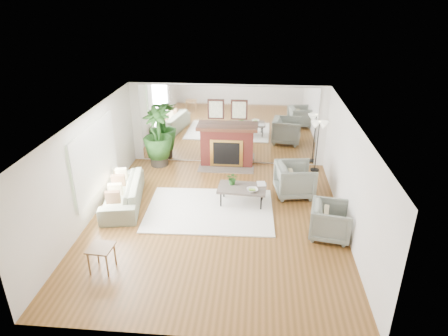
# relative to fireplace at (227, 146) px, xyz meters

# --- Properties ---
(ground) EXTENTS (7.00, 7.00, 0.00)m
(ground) POSITION_rel_fireplace_xyz_m (0.00, -3.26, -0.66)
(ground) COLOR brown
(ground) RESTS_ON ground
(wall_left) EXTENTS (0.02, 7.00, 2.50)m
(wall_left) POSITION_rel_fireplace_xyz_m (-2.99, -3.26, 0.59)
(wall_left) COLOR silver
(wall_left) RESTS_ON ground
(wall_right) EXTENTS (0.02, 7.00, 2.50)m
(wall_right) POSITION_rel_fireplace_xyz_m (2.99, -3.26, 0.59)
(wall_right) COLOR silver
(wall_right) RESTS_ON ground
(wall_back) EXTENTS (6.00, 0.02, 2.50)m
(wall_back) POSITION_rel_fireplace_xyz_m (0.00, 0.23, 0.59)
(wall_back) COLOR silver
(wall_back) RESTS_ON ground
(mirror_panel) EXTENTS (5.40, 0.04, 2.40)m
(mirror_panel) POSITION_rel_fireplace_xyz_m (0.00, 0.21, 0.59)
(mirror_panel) COLOR silver
(mirror_panel) RESTS_ON wall_back
(window_panel) EXTENTS (0.04, 2.40, 1.50)m
(window_panel) POSITION_rel_fireplace_xyz_m (-2.96, -2.86, 0.69)
(window_panel) COLOR #B2E09E
(window_panel) RESTS_ON wall_left
(fireplace) EXTENTS (1.85, 0.83, 2.05)m
(fireplace) POSITION_rel_fireplace_xyz_m (0.00, 0.00, 0.00)
(fireplace) COLOR maroon
(fireplace) RESTS_ON ground
(area_rug) EXTENTS (3.20, 2.34, 0.03)m
(area_rug) POSITION_rel_fireplace_xyz_m (-0.20, -2.81, -0.64)
(area_rug) COLOR white
(area_rug) RESTS_ON ground
(coffee_table) EXTENTS (1.26, 0.79, 0.49)m
(coffee_table) POSITION_rel_fireplace_xyz_m (0.58, -2.40, -0.21)
(coffee_table) COLOR #574D45
(coffee_table) RESTS_ON ground
(sofa) EXTENTS (1.27, 2.36, 0.65)m
(sofa) POSITION_rel_fireplace_xyz_m (-2.45, -2.67, -0.33)
(sofa) COLOR slate
(sofa) RESTS_ON ground
(armchair_back) EXTENTS (1.11, 1.08, 0.89)m
(armchair_back) POSITION_rel_fireplace_xyz_m (1.95, -1.77, -0.21)
(armchair_back) COLOR slate
(armchair_back) RESTS_ON ground
(armchair_front) EXTENTS (1.01, 0.99, 0.80)m
(armchair_front) POSITION_rel_fireplace_xyz_m (2.60, -3.69, -0.26)
(armchair_front) COLOR slate
(armchair_front) RESTS_ON ground
(side_table) EXTENTS (0.50, 0.50, 0.53)m
(side_table) POSITION_rel_fireplace_xyz_m (-2.03, -5.25, -0.21)
(side_table) COLOR brown
(side_table) RESTS_ON ground
(potted_ficus) EXTENTS (1.17, 1.17, 1.88)m
(potted_ficus) POSITION_rel_fireplace_xyz_m (-2.11, -0.16, 0.34)
(potted_ficus) COLOR #28251D
(potted_ficus) RESTS_ON ground
(floor_lamp) EXTENTS (0.51, 0.28, 1.56)m
(floor_lamp) POSITION_rel_fireplace_xyz_m (2.70, -0.16, 0.67)
(floor_lamp) COLOR black
(floor_lamp) RESTS_ON ground
(tabletop_plant) EXTENTS (0.35, 0.32, 0.33)m
(tabletop_plant) POSITION_rel_fireplace_xyz_m (0.33, -2.26, -0.01)
(tabletop_plant) COLOR #2A6023
(tabletop_plant) RESTS_ON coffee_table
(fruit_bowl) EXTENTS (0.33, 0.33, 0.07)m
(fruit_bowl) POSITION_rel_fireplace_xyz_m (0.84, -2.60, -0.14)
(fruit_bowl) COLOR brown
(fruit_bowl) RESTS_ON coffee_table
(book) EXTENTS (0.25, 0.32, 0.02)m
(book) POSITION_rel_fireplace_xyz_m (0.96, -2.21, -0.16)
(book) COLOR brown
(book) RESTS_ON coffee_table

